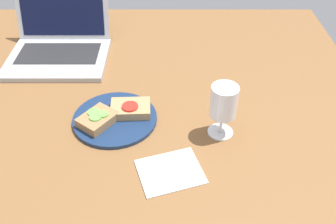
{
  "coord_description": "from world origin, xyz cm",
  "views": [
    {
      "loc": [
        9.07,
        -80.52,
        70.48
      ],
      "look_at": [
        8.69,
        -4.75,
        8.0
      ],
      "focal_mm": 40.0,
      "sensor_mm": 36.0,
      "label": 1
    }
  ],
  "objects_px": {
    "laptop": "(61,45)",
    "napkin": "(171,172)",
    "sandwich_with_tomato": "(132,108)",
    "wine_glass": "(225,104)",
    "plate": "(116,119)",
    "sandwich_with_cucumber": "(99,119)"
  },
  "relations": [
    {
      "from": "napkin",
      "to": "sandwich_with_tomato",
      "type": "bearing_deg",
      "value": 117.18
    },
    {
      "from": "sandwich_with_cucumber",
      "to": "sandwich_with_tomato",
      "type": "bearing_deg",
      "value": 28.76
    },
    {
      "from": "napkin",
      "to": "wine_glass",
      "type": "bearing_deg",
      "value": 46.21
    },
    {
      "from": "sandwich_with_tomato",
      "to": "napkin",
      "type": "distance_m",
      "value": 0.24
    },
    {
      "from": "sandwich_with_cucumber",
      "to": "laptop",
      "type": "bearing_deg",
      "value": 116.37
    },
    {
      "from": "laptop",
      "to": "napkin",
      "type": "xyz_separation_m",
      "value": [
        0.38,
        -0.54,
        -0.03
      ]
    },
    {
      "from": "sandwich_with_tomato",
      "to": "laptop",
      "type": "height_order",
      "value": "laptop"
    },
    {
      "from": "sandwich_with_tomato",
      "to": "wine_glass",
      "type": "height_order",
      "value": "wine_glass"
    },
    {
      "from": "sandwich_with_tomato",
      "to": "sandwich_with_cucumber",
      "type": "height_order",
      "value": "same"
    },
    {
      "from": "wine_glass",
      "to": "napkin",
      "type": "bearing_deg",
      "value": -133.79
    },
    {
      "from": "plate",
      "to": "sandwich_with_cucumber",
      "type": "relative_size",
      "value": 1.92
    },
    {
      "from": "plate",
      "to": "laptop",
      "type": "bearing_deg",
      "value": 123.04
    },
    {
      "from": "wine_glass",
      "to": "laptop",
      "type": "distance_m",
      "value": 0.65
    },
    {
      "from": "sandwich_with_cucumber",
      "to": "laptop",
      "type": "xyz_separation_m",
      "value": [
        -0.18,
        0.37,
        0.01
      ]
    },
    {
      "from": "sandwich_with_tomato",
      "to": "laptop",
      "type": "xyz_separation_m",
      "value": [
        -0.27,
        0.33,
        0.01
      ]
    },
    {
      "from": "laptop",
      "to": "plate",
      "type": "bearing_deg",
      "value": -56.96
    },
    {
      "from": "sandwich_with_cucumber",
      "to": "wine_glass",
      "type": "distance_m",
      "value": 0.34
    },
    {
      "from": "sandwich_with_tomato",
      "to": "napkin",
      "type": "relative_size",
      "value": 0.76
    },
    {
      "from": "sandwich_with_cucumber",
      "to": "laptop",
      "type": "distance_m",
      "value": 0.42
    },
    {
      "from": "plate",
      "to": "laptop",
      "type": "height_order",
      "value": "laptop"
    },
    {
      "from": "wine_glass",
      "to": "laptop",
      "type": "xyz_separation_m",
      "value": [
        -0.51,
        0.4,
        -0.06
      ]
    },
    {
      "from": "plate",
      "to": "wine_glass",
      "type": "height_order",
      "value": "wine_glass"
    }
  ]
}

